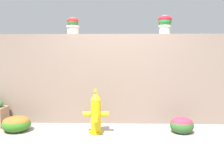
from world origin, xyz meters
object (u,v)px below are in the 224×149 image
at_px(potted_plant_1, 73,25).
at_px(flower_bush_right, 16,123).
at_px(potted_plant_2, 165,23).
at_px(fire_hydrant, 96,114).
at_px(flower_bush_left, 182,124).

relative_size(potted_plant_1, flower_bush_right, 0.71).
relative_size(potted_plant_2, flower_bush_right, 0.78).
height_order(potted_plant_2, flower_bush_right, potted_plant_2).
distance_m(potted_plant_1, flower_bush_right, 2.14).
bearing_deg(potted_plant_2, fire_hydrant, -148.46).
distance_m(fire_hydrant, flower_bush_left, 1.50).
xyz_separation_m(potted_plant_1, potted_plant_2, (1.84, -0.00, 0.03)).
bearing_deg(potted_plant_1, flower_bush_left, -20.16).
bearing_deg(potted_plant_2, flower_bush_right, -164.85).
distance_m(potted_plant_1, potted_plant_2, 1.84).
height_order(potted_plant_1, potted_plant_2, potted_plant_2).
height_order(fire_hydrant, flower_bush_right, fire_hydrant).
bearing_deg(potted_plant_2, flower_bush_left, -76.31).
xyz_separation_m(potted_plant_1, fire_hydrant, (0.53, -0.80, -1.61)).
xyz_separation_m(potted_plant_1, flower_bush_right, (-0.89, -0.74, -1.80)).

